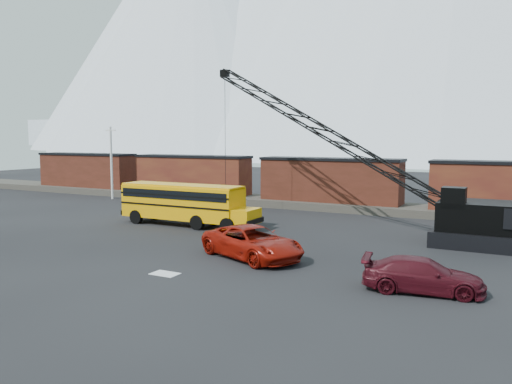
% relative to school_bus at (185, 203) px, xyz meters
% --- Properties ---
extents(ground, '(160.00, 160.00, 0.00)m').
position_rel_school_bus_xyz_m(ground, '(6.76, -7.87, -1.79)').
color(ground, black).
rests_on(ground, ground).
extents(gravel_berm, '(120.00, 5.00, 0.70)m').
position_rel_school_bus_xyz_m(gravel_berm, '(6.76, 14.13, -1.44)').
color(gravel_berm, '#4B473E').
rests_on(gravel_berm, ground).
extents(boxcar_west_far, '(13.70, 3.10, 4.17)m').
position_rel_school_bus_xyz_m(boxcar_west_far, '(-25.24, 14.13, 0.97)').
color(boxcar_west_far, '#502016').
rests_on(boxcar_west_far, gravel_berm).
extents(boxcar_west_near, '(13.70, 3.10, 4.17)m').
position_rel_school_bus_xyz_m(boxcar_west_near, '(-9.24, 14.13, 0.97)').
color(boxcar_west_near, '#441713').
rests_on(boxcar_west_near, gravel_berm).
extents(boxcar_mid, '(13.70, 3.10, 4.17)m').
position_rel_school_bus_xyz_m(boxcar_mid, '(6.76, 14.13, 0.97)').
color(boxcar_mid, '#502016').
rests_on(boxcar_mid, gravel_berm).
extents(utility_pole, '(1.40, 0.24, 8.00)m').
position_rel_school_bus_xyz_m(utility_pole, '(-17.24, 10.13, 2.36)').
color(utility_pole, silver).
rests_on(utility_pole, ground).
extents(snow_patch, '(1.40, 0.90, 0.02)m').
position_rel_school_bus_xyz_m(snow_patch, '(7.26, -11.87, -1.78)').
color(snow_patch, silver).
rests_on(snow_patch, ground).
extents(school_bus, '(11.65, 2.65, 3.19)m').
position_rel_school_bus_xyz_m(school_bus, '(0.00, 0.00, 0.00)').
color(school_bus, '#DC9504').
rests_on(school_bus, ground).
extents(red_pickup, '(7.19, 5.31, 1.81)m').
position_rel_school_bus_xyz_m(red_pickup, '(9.57, -6.94, -0.89)').
color(red_pickup, maroon).
rests_on(red_pickup, ground).
extents(maroon_suv, '(5.47, 2.93, 1.51)m').
position_rel_school_bus_xyz_m(maroon_suv, '(19.13, -8.94, -1.04)').
color(maroon_suv, '#3F0B13').
rests_on(maroon_suv, ground).
extents(crawler_crane, '(23.81, 5.99, 12.74)m').
position_rel_school_bus_xyz_m(crawler_crane, '(9.88, 4.24, 5.31)').
color(crawler_crane, black).
rests_on(crawler_crane, ground).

